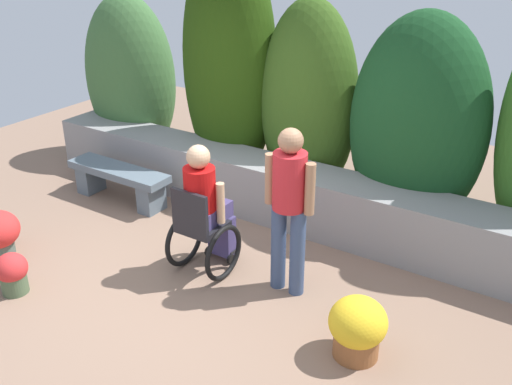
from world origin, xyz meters
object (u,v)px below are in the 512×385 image
object	(u,v)px
flower_pot_purple_near	(357,327)
person_standing_companion	(289,201)
person_in_wheelchair	(205,213)
flower_pot_terracotta_by_wall	(12,272)
stone_bench	(119,179)

from	to	relation	value
flower_pot_purple_near	person_standing_companion	bearing A→B (deg)	151.85
person_in_wheelchair	flower_pot_terracotta_by_wall	bearing A→B (deg)	-128.60
flower_pot_purple_near	stone_bench	bearing A→B (deg)	164.25
stone_bench	flower_pot_purple_near	size ratio (longest dim) A/B	2.63
person_in_wheelchair	flower_pot_purple_near	bearing A→B (deg)	-5.66
person_in_wheelchair	person_standing_companion	world-z (taller)	person_standing_companion
person_in_wheelchair	flower_pot_purple_near	xyz separation A→B (m)	(1.76, -0.35, -0.35)
stone_bench	person_standing_companion	world-z (taller)	person_standing_companion
person_standing_companion	flower_pot_purple_near	distance (m)	1.23
stone_bench	flower_pot_terracotta_by_wall	size ratio (longest dim) A/B	3.42
stone_bench	flower_pot_terracotta_by_wall	xyz separation A→B (m)	(0.58, -1.95, -0.07)
flower_pot_purple_near	flower_pot_terracotta_by_wall	size ratio (longest dim) A/B	1.30
person_in_wheelchair	flower_pot_purple_near	distance (m)	1.83
person_standing_companion	flower_pot_terracotta_by_wall	size ratio (longest dim) A/B	3.93
stone_bench	person_standing_companion	xyz separation A→B (m)	(2.67, -0.52, 0.63)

